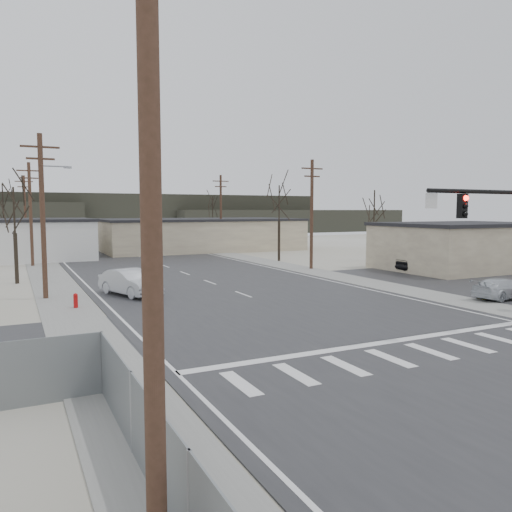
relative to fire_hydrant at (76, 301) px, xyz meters
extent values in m
plane|color=silver|center=(10.20, -8.00, -0.45)|extent=(140.00, 140.00, 0.00)
cube|color=#28282B|center=(10.20, 7.00, -0.43)|extent=(18.00, 110.00, 0.05)
cube|color=#28282B|center=(10.20, -8.00, -0.43)|extent=(90.00, 10.00, 0.04)
cube|color=#28282B|center=(30.20, -2.00, -0.44)|extent=(18.00, 20.00, 0.03)
cube|color=gray|center=(-0.40, 12.00, -0.42)|extent=(3.00, 90.00, 0.06)
cube|color=gray|center=(20.80, 12.00, -0.42)|extent=(3.00, 90.00, 0.06)
cylinder|color=black|center=(15.80, -14.20, 5.75)|extent=(8.40, 0.18, 0.18)
cube|color=black|center=(13.50, -14.20, 5.15)|extent=(0.32, 0.30, 1.00)
sphere|color=#FF0C05|center=(13.50, -14.37, 5.47)|extent=(0.22, 0.22, 0.22)
cube|color=silver|center=(11.80, -14.20, 5.35)|extent=(0.60, 0.04, 0.60)
cylinder|color=#A50C0C|center=(0.00, 0.00, -0.10)|extent=(0.24, 0.24, 0.70)
sphere|color=#A50C0C|center=(0.00, 0.00, 0.30)|extent=(0.24, 0.24, 0.24)
cube|color=beige|center=(20.20, 36.00, 1.55)|extent=(26.00, 14.00, 4.00)
cube|color=black|center=(20.20, 36.00, 3.70)|extent=(26.30, 14.30, 0.30)
cube|color=beige|center=(34.20, 4.00, 1.55)|extent=(14.00, 10.00, 4.00)
cube|color=black|center=(34.20, 4.00, 3.70)|extent=(14.30, 10.30, 0.30)
cylinder|color=#492F22|center=(-1.30, -22.00, 4.55)|extent=(0.30, 0.30, 10.00)
cylinder|color=#492F22|center=(-1.30, 4.00, 4.55)|extent=(0.30, 0.30, 10.00)
cube|color=#492F22|center=(-1.30, 4.00, 8.75)|extent=(2.20, 0.12, 0.12)
cube|color=#492F22|center=(-1.30, 4.00, 8.05)|extent=(1.60, 0.12, 0.12)
cylinder|color=#492F22|center=(-1.30, 24.00, 4.55)|extent=(0.30, 0.30, 10.00)
cube|color=#492F22|center=(-1.30, 24.00, 8.75)|extent=(2.20, 0.12, 0.12)
cube|color=#492F22|center=(-1.30, 24.00, 8.05)|extent=(1.60, 0.12, 0.12)
cylinder|color=#492F22|center=(-1.30, 44.00, 4.55)|extent=(0.30, 0.30, 10.00)
cube|color=#492F22|center=(-1.30, 44.00, 8.75)|extent=(2.20, 0.12, 0.12)
cube|color=#492F22|center=(-1.30, 44.00, 8.05)|extent=(1.60, 0.12, 0.12)
cylinder|color=#492F22|center=(21.70, 10.00, 4.55)|extent=(0.30, 0.30, 10.00)
cube|color=#492F22|center=(21.70, 10.00, 8.75)|extent=(2.20, 0.12, 0.12)
cube|color=#492F22|center=(21.70, 10.00, 8.05)|extent=(1.60, 0.12, 0.12)
cylinder|color=#492F22|center=(21.70, 32.00, 4.55)|extent=(0.30, 0.30, 10.00)
cube|color=#492F22|center=(21.70, 32.00, 8.75)|extent=(2.20, 0.12, 0.12)
cube|color=#492F22|center=(21.70, 32.00, 8.05)|extent=(1.60, 0.12, 0.12)
cylinder|color=gray|center=(-0.80, 14.00, 4.05)|extent=(0.20, 0.20, 9.00)
cylinder|color=gray|center=(0.20, 14.00, 8.45)|extent=(2.00, 0.12, 0.12)
cube|color=gray|center=(1.20, 14.00, 8.40)|extent=(0.60, 0.25, 0.18)
cylinder|color=#2B241A|center=(-2.80, 12.00, 1.42)|extent=(0.28, 0.28, 3.75)
cylinder|color=#2B241A|center=(-2.80, 12.00, 4.80)|extent=(0.14, 0.14, 3.75)
cylinder|color=#2B241A|center=(22.70, 18.00, 1.67)|extent=(0.28, 0.28, 4.25)
cylinder|color=#2B241A|center=(22.70, 18.00, 5.50)|extent=(0.14, 0.14, 4.25)
cylinder|color=#2B241A|center=(-3.80, 38.00, 1.80)|extent=(0.28, 0.28, 4.50)
cylinder|color=#2B241A|center=(-3.80, 38.00, 5.85)|extent=(0.14, 0.14, 4.50)
cylinder|color=#2B241A|center=(25.20, 44.00, 1.55)|extent=(0.28, 0.28, 4.00)
cylinder|color=#2B241A|center=(25.20, 44.00, 5.15)|extent=(0.14, 0.14, 4.00)
cylinder|color=#2B241A|center=(32.20, 14.00, 1.55)|extent=(0.28, 0.28, 4.00)
cylinder|color=#2B241A|center=(32.20, 14.00, 5.15)|extent=(0.14, 0.14, 4.00)
cube|color=slate|center=(-0.80, -22.00, 0.50)|extent=(0.04, 16.00, 1.90)
cube|color=#333026|center=(25.20, 88.00, 4.05)|extent=(80.00, 18.00, 9.00)
cube|color=#333026|center=(60.20, 82.00, 2.30)|extent=(60.00, 18.00, 5.50)
imported|color=#9FA3AA|center=(3.61, 2.90, 0.42)|extent=(3.38, 5.31, 1.65)
imported|color=black|center=(12.10, 39.50, 0.29)|extent=(3.56, 5.15, 1.38)
imported|color=black|center=(8.07, 49.62, 0.31)|extent=(2.99, 4.50, 1.42)
imported|color=black|center=(29.34, 4.11, 0.36)|extent=(4.60, 1.93, 1.55)
imported|color=silver|center=(23.74, -8.47, 0.21)|extent=(4.43, 1.98, 1.26)
camera|label=1|loc=(-3.03, -28.80, 4.98)|focal=35.00mm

